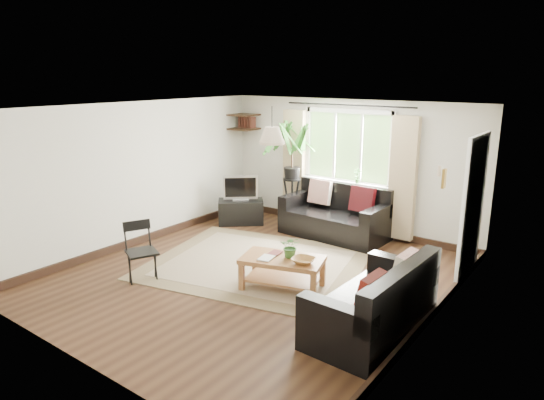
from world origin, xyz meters
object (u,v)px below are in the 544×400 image
Objects in this scene: folding_chair at (142,253)px; palm_stand at (292,174)px; sofa_back at (335,213)px; coffee_table at (283,273)px; sofa_right at (372,298)px; tv_stand at (241,212)px.

palm_stand is at bearing 21.44° from folding_chair.
sofa_back is 1.70× the size of coffee_table.
sofa_right is at bearing -12.49° from coffee_table.
sofa_right is 2.01× the size of tv_stand.
sofa_right is 1.50m from coffee_table.
folding_chair is (-0.21, -3.39, -0.58)m from palm_stand.
sofa_right reaches higher than tv_stand.
sofa_right is 4.06m from palm_stand.
sofa_back is at bearing -141.01° from sofa_right.
sofa_right is 1.58× the size of coffee_table.
folding_chair is (0.67, -2.93, 0.19)m from tv_stand.
tv_stand is at bearing -118.25° from sofa_right.
coffee_table is (0.51, -2.34, -0.21)m from sofa_back.
sofa_back is 1.13m from palm_stand.
folding_chair is at bearing -150.37° from coffee_table.
tv_stand is at bearing 140.42° from coffee_table.
folding_chair is (-1.19, -3.31, -0.02)m from sofa_back.
tv_stand is at bearing 37.86° from folding_chair.
tv_stand reaches higher than coffee_table.
sofa_back is 0.93× the size of palm_stand.
folding_chair reaches higher than tv_stand.
palm_stand reaches higher than folding_chair.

